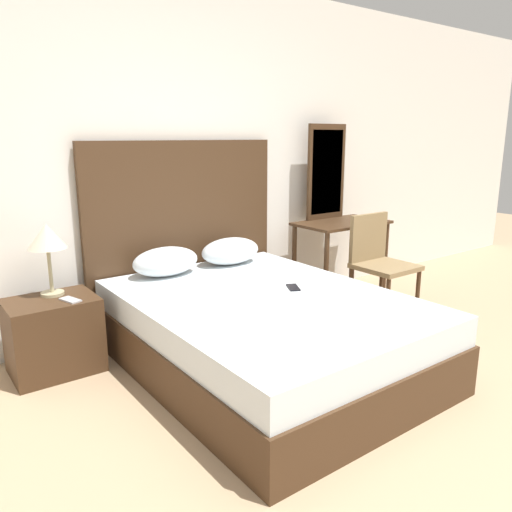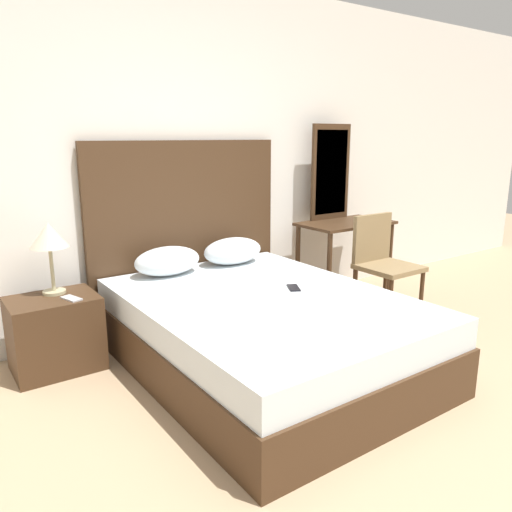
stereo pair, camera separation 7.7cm
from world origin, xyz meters
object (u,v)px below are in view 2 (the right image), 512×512
Objects in this scene: phone_on_bed at (294,288)px; vanity_desk at (345,237)px; table_lamp at (49,238)px; bed at (265,333)px; nightstand at (55,334)px; phone_on_nightstand at (71,298)px; chair at (382,258)px.

vanity_desk is at bearing 30.61° from phone_on_bed.
table_lamp is 0.55× the size of vanity_desk.
vanity_desk reaches higher than bed.
table_lamp is at bearing 177.17° from vanity_desk.
phone_on_nightstand is at bearing -47.57° from nightstand.
phone_on_bed is 1.64m from table_lamp.
chair is at bearing -9.21° from phone_on_nightstand.
phone_on_nightstand is (0.10, -0.10, 0.25)m from nightstand.
nightstand is 0.63m from table_lamp.
phone_on_nightstand is at bearing -178.57° from vanity_desk.
vanity_desk is (1.19, 0.70, 0.10)m from phone_on_bed.
vanity_desk is at bearing 87.43° from chair.
vanity_desk is 0.48m from chair.
vanity_desk is at bearing 1.43° from phone_on_nightstand.
table_lamp is 2.57m from vanity_desk.
bed is 3.81× the size of nightstand.
table_lamp is at bearing 148.66° from phone_on_bed.
chair reaches higher than phone_on_nightstand.
phone_on_nightstand is at bearing 170.79° from chair.
table_lamp is at bearing 166.89° from chair.
vanity_desk is 1.00× the size of chair.
nightstand is 2.62m from vanity_desk.
table_lamp is (-1.36, 0.83, 0.37)m from phone_on_bed.
phone_on_bed is 0.35× the size of table_lamp.
phone_on_bed is at bearing -149.39° from vanity_desk.
bed is 1.67m from vanity_desk.
chair reaches higher than phone_on_bed.
nightstand is 3.34× the size of phone_on_nightstand.
phone_on_bed is (0.26, 0.03, 0.26)m from bed.
table_lamp is at bearing 141.97° from bed.
phone_on_bed is 0.19× the size of vanity_desk.
phone_on_bed is at bearing -28.04° from nightstand.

